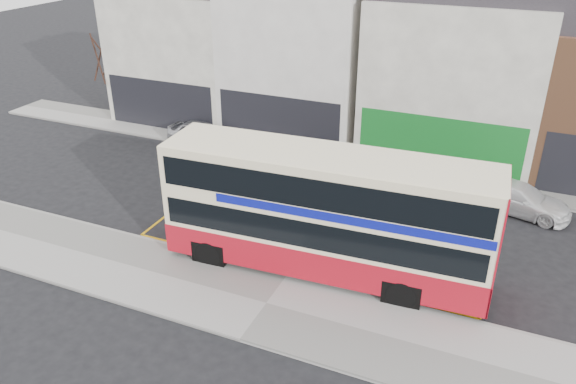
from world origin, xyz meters
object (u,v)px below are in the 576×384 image
at_px(bus_stop_post, 185,209).
at_px(street_tree_left, 109,45).
at_px(car_grey, 320,162).
at_px(street_tree_right, 446,113).
at_px(car_silver, 202,134).
at_px(double_decker_bus, 327,213).
at_px(car_white, 518,198).

bearing_deg(bus_stop_post, street_tree_left, 133.68).
bearing_deg(car_grey, street_tree_right, -50.42).
height_order(car_grey, street_tree_right, street_tree_right).
xyz_separation_m(street_tree_left, street_tree_right, (21.24, 0.16, -1.69)).
bearing_deg(car_silver, street_tree_right, -74.97).
relative_size(car_silver, street_tree_right, 0.94).
bearing_deg(street_tree_left, car_silver, -15.85).
distance_m(car_silver, car_grey, 7.70).
height_order(bus_stop_post, car_grey, bus_stop_post).
xyz_separation_m(double_decker_bus, street_tree_left, (-18.85, 11.40, 2.24)).
bearing_deg(street_tree_right, car_grey, -150.16).
bearing_deg(car_white, car_grey, 100.60).
bearing_deg(car_white, double_decker_bus, 153.26).
distance_m(double_decker_bus, bus_stop_post, 5.63).
bearing_deg(car_white, street_tree_right, 61.52).
height_order(car_silver, car_grey, car_silver).
distance_m(bus_stop_post, car_white, 15.06).
bearing_deg(street_tree_left, car_white, -7.71).
bearing_deg(double_decker_bus, street_tree_right, 75.27).
relative_size(bus_stop_post, car_white, 0.67).
bearing_deg(bus_stop_post, street_tree_right, 54.37).
bearing_deg(double_decker_bus, street_tree_left, 145.77).
xyz_separation_m(bus_stop_post, street_tree_right, (7.90, 12.55, 1.07)).
distance_m(bus_stop_post, car_silver, 11.58).
xyz_separation_m(double_decker_bus, car_silver, (-10.95, 9.16, -1.82)).
relative_size(car_silver, car_white, 0.91).
xyz_separation_m(car_white, street_tree_right, (-4.13, 3.60, 2.42)).
height_order(bus_stop_post, car_silver, bus_stop_post).
relative_size(car_silver, street_tree_left, 0.61).
height_order(double_decker_bus, street_tree_left, street_tree_left).
relative_size(bus_stop_post, street_tree_right, 0.69).
distance_m(double_decker_bus, street_tree_right, 11.82).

